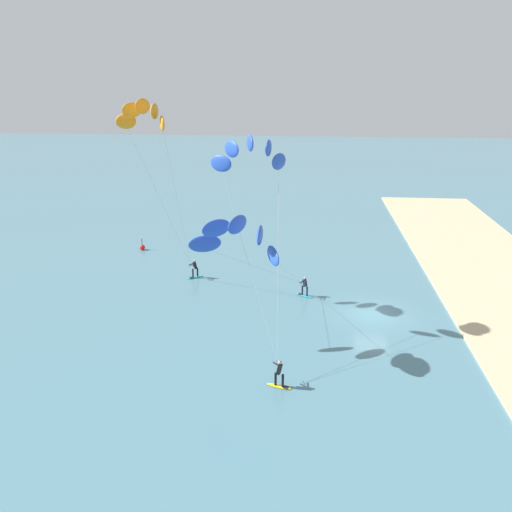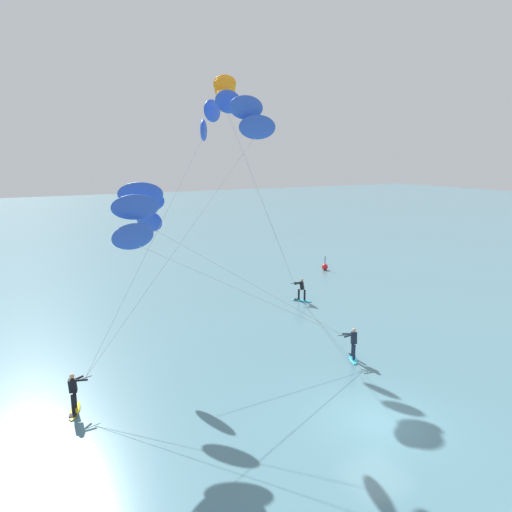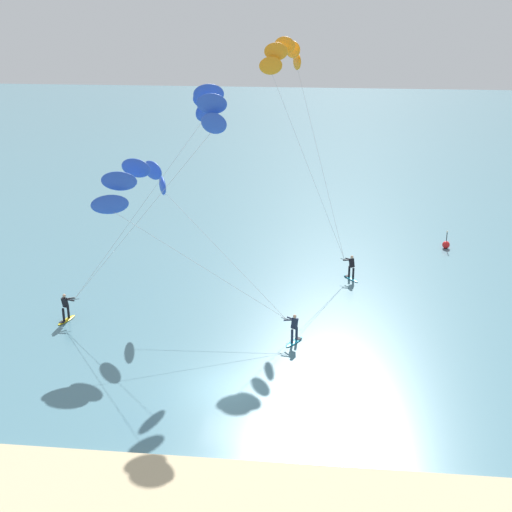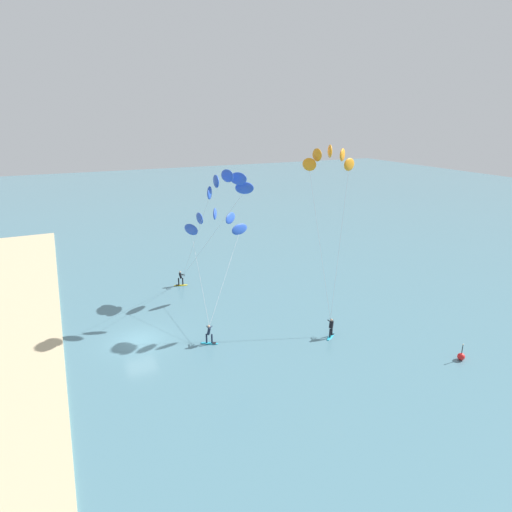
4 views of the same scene
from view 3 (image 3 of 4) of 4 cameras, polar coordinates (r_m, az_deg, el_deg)
name	(u,v)px [view 3 (image 3 of 4)]	position (r m, az deg, el deg)	size (l,w,h in m)	color
ground_plane	(227,388)	(34.72, -2.39, -10.58)	(240.00, 240.00, 0.00)	slate
kitesurfer_nearshore	(288,66)	(46.64, 2.58, 15.11)	(6.90, 5.29, 15.41)	#23ADD1
kitesurfer_mid_water	(142,187)	(41.37, -9.21, 5.56)	(12.03, 8.14, 9.08)	#23ADD1
kitesurfer_far_out	(202,115)	(39.43, -4.34, 11.25)	(10.04, 5.93, 13.35)	yellow
marker_buoy	(446,245)	(54.77, 15.09, 0.90)	(0.56, 0.56, 1.38)	red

